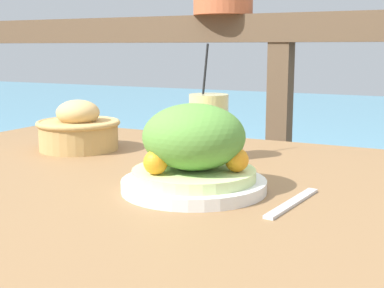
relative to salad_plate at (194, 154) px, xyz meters
name	(u,v)px	position (x,y,z in m)	size (l,w,h in m)	color
patio_table	(142,217)	(-0.13, 0.05, -0.14)	(1.29, 0.97, 0.73)	olive
railing_fence	(280,98)	(-0.13, 0.90, 0.01)	(2.80, 0.08, 1.07)	brown
sea_backdrop	(378,148)	(-0.13, 3.40, -0.58)	(12.00, 4.00, 0.43)	#568EA8
salad_plate	(194,154)	(0.00, 0.00, 0.00)	(0.25, 0.25, 0.15)	silver
drink_glass	(208,127)	(-0.09, 0.25, 0.01)	(0.08, 0.08, 0.25)	#DBCC7F
bread_basket	(79,130)	(-0.41, 0.21, -0.02)	(0.20, 0.20, 0.12)	tan
fork	(292,203)	(0.17, 0.00, -0.06)	(0.04, 0.18, 0.00)	silver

